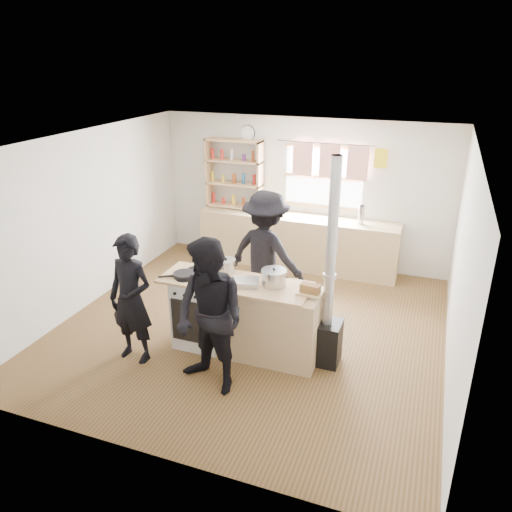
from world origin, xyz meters
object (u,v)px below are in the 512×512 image
bread_board (310,290)px  flue_heater (327,314)px  person_far (266,254)px  stockpot_stove (226,266)px  stockpot_counter (274,278)px  cooking_island (246,317)px  roast_tray (245,282)px  person_near_right (210,318)px  skillet_greens (184,274)px  person_near_left (131,299)px  thermos (361,215)px

bread_board → flue_heater: 0.40m
flue_heater → person_far: 1.46m
stockpot_stove → stockpot_counter: bearing=-12.8°
cooking_island → person_far: bearing=96.0°
roast_tray → person_far: bearing=96.4°
person_far → person_near_right: bearing=104.6°
cooking_island → skillet_greens: 0.92m
flue_heater → person_near_left: 2.30m
skillet_greens → roast_tray: bearing=3.1°
stockpot_stove → person_near_left: 1.21m
roast_tray → person_near_right: size_ratio=0.21×
skillet_greens → roast_tray: (0.79, 0.04, 0.01)m
thermos → stockpot_stove: bearing=-116.0°
bread_board → flue_heater: flue_heater is taller
thermos → cooking_island: thermos is taller
thermos → stockpot_counter: thermos is taller
bread_board → person_near_left: bearing=-163.3°
bread_board → person_near_right: size_ratio=0.17×
person_near_left → roast_tray: bearing=29.6°
flue_heater → cooking_island: bearing=-174.1°
skillet_greens → stockpot_stove: size_ratio=1.55×
bread_board → flue_heater: bearing=30.3°
stockpot_counter → person_near_left: person_near_left is taller
stockpot_stove → stockpot_counter: (0.68, -0.15, 0.01)m
skillet_greens → bread_board: (1.56, 0.07, 0.02)m
roast_tray → stockpot_stove: size_ratio=1.48×
person_far → flue_heater: bearing=153.2°
stockpot_stove → stockpot_counter: stockpot_counter is taller
stockpot_counter → flue_heater: bearing=3.9°
person_near_left → thermos: bearing=62.7°
cooking_island → bread_board: bread_board is taller
stockpot_counter → person_near_right: person_near_right is taller
thermos → skillet_greens: 3.31m
thermos → bread_board: bearing=-92.4°
skillet_greens → bread_board: bearing=2.7°
skillet_greens → person_far: bearing=59.5°
skillet_greens → bread_board: size_ratio=1.26×
person_far → stockpot_stove: bearing=88.2°
roast_tray → flue_heater: flue_heater is taller
bread_board → person_far: 1.39m
thermos → person_near_left: 3.99m
bread_board → flue_heater: (0.19, 0.11, -0.34)m
bread_board → roast_tray: bearing=-177.6°
person_near_left → person_far: size_ratio=0.89×
roast_tray → person_near_right: (-0.10, -0.76, -0.09)m
thermos → stockpot_counter: size_ratio=1.00×
roast_tray → flue_heater: (0.97, 0.14, -0.32)m
person_near_left → bread_board: bearing=21.4°
skillet_greens → thermos: bearing=59.6°
thermos → person_near_right: person_near_right is taller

